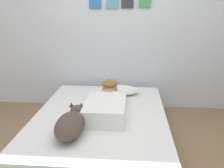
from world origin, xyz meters
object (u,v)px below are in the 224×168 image
Objects in this scene: bed at (101,128)px; cell_phone at (117,118)px; pillow at (119,90)px; dog at (71,124)px; coffee_cup at (114,100)px; person_lying at (107,103)px.

bed is 14.50× the size of cell_phone.
dog is (-0.39, -1.15, 0.05)m from pillow.
bed is 0.73m from pillow.
bed is at bearing -104.53° from pillow.
coffee_cup reaches higher than cell_phone.
person_lying is at bearing 126.55° from cell_phone.
pillow reaches higher than cell_phone.
cell_phone is (0.41, 0.36, -0.10)m from dog.
dog is at bearing -108.62° from pillow.
dog is (-0.28, -0.54, -0.00)m from person_lying.
pillow is 3.71× the size of cell_phone.
person_lying is at bearing -100.27° from pillow.
dog reaches higher than coffee_cup.
dog reaches higher than cell_phone.
pillow is at bearing 91.38° from cell_phone.
dog is 0.55m from cell_phone.
coffee_cup is (0.06, 0.26, -0.07)m from person_lying.
bed is 3.90× the size of pillow.
coffee_cup is at bearing 67.20° from dog.
pillow is 0.90× the size of dog.
bed is at bearing 148.31° from cell_phone.
pillow is at bearing 81.65° from coffee_cup.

